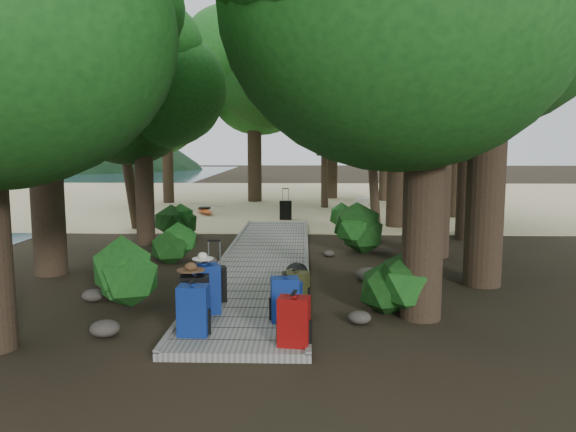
# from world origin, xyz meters

# --- Properties ---
(ground) EXTENTS (120.00, 120.00, 0.00)m
(ground) POSITION_xyz_m (0.00, 0.00, 0.00)
(ground) COLOR black
(ground) RESTS_ON ground
(sand_beach) EXTENTS (40.00, 22.00, 0.02)m
(sand_beach) POSITION_xyz_m (0.00, 16.00, 0.01)
(sand_beach) COLOR #CFBB8C
(sand_beach) RESTS_ON ground
(boardwalk) EXTENTS (2.00, 12.00, 0.12)m
(boardwalk) POSITION_xyz_m (0.00, 1.00, 0.06)
(boardwalk) COLOR gray
(boardwalk) RESTS_ON ground
(backpack_left_a) EXTENTS (0.42, 0.30, 0.77)m
(backpack_left_a) POSITION_xyz_m (-0.61, -4.32, 0.51)
(backpack_left_a) COLOR navy
(backpack_left_a) RESTS_ON boardwalk
(backpack_left_b) EXTENTS (0.44, 0.34, 0.76)m
(backpack_left_b) POSITION_xyz_m (-0.71, -3.68, 0.50)
(backpack_left_b) COLOR black
(backpack_left_b) RESTS_ON boardwalk
(backpack_left_c) EXTENTS (0.55, 0.48, 0.85)m
(backpack_left_c) POSITION_xyz_m (-0.64, -3.32, 0.55)
(backpack_left_c) COLOR navy
(backpack_left_c) RESTS_ON boardwalk
(backpack_left_d) EXTENTS (0.39, 0.31, 0.53)m
(backpack_left_d) POSITION_xyz_m (-0.76, -2.23, 0.39)
(backpack_left_d) COLOR navy
(backpack_left_d) RESTS_ON boardwalk
(backpack_right_a) EXTENTS (0.44, 0.34, 0.72)m
(backpack_right_a) POSITION_xyz_m (0.77, -4.67, 0.48)
(backpack_right_a) COLOR #940001
(backpack_right_a) RESTS_ON boardwalk
(backpack_right_b) EXTENTS (0.44, 0.33, 0.73)m
(backpack_right_b) POSITION_xyz_m (0.62, -3.66, 0.48)
(backpack_right_b) COLOR navy
(backpack_right_b) RESTS_ON boardwalk
(backpack_right_c) EXTENTS (0.40, 0.32, 0.60)m
(backpack_right_c) POSITION_xyz_m (0.68, -3.49, 0.42)
(backpack_right_c) COLOR navy
(backpack_right_c) RESTS_ON boardwalk
(backpack_right_d) EXTENTS (0.46, 0.39, 0.61)m
(backpack_right_d) POSITION_xyz_m (0.76, -2.82, 0.43)
(backpack_right_d) COLOR #38391A
(backpack_right_d) RESTS_ON boardwalk
(duffel_right_khaki) EXTENTS (0.40, 0.57, 0.37)m
(duffel_right_khaki) POSITION_xyz_m (0.73, -1.94, 0.30)
(duffel_right_khaki) COLOR olive
(duffel_right_khaki) RESTS_ON boardwalk
(duffel_right_black) EXTENTS (0.44, 0.64, 0.38)m
(duffel_right_black) POSITION_xyz_m (0.77, -1.63, 0.31)
(duffel_right_black) COLOR black
(duffel_right_black) RESTS_ON boardwalk
(suitcase_on_boardwalk) EXTENTS (0.42, 0.30, 0.59)m
(suitcase_on_boardwalk) POSITION_xyz_m (-0.58, -2.66, 0.41)
(suitcase_on_boardwalk) COLOR black
(suitcase_on_boardwalk) RESTS_ON boardwalk
(lone_suitcase_on_sand) EXTENTS (0.44, 0.27, 0.67)m
(lone_suitcase_on_sand) POSITION_xyz_m (0.22, 8.29, 0.36)
(lone_suitcase_on_sand) COLOR black
(lone_suitcase_on_sand) RESTS_ON sand_beach
(hat_brown) EXTENTS (0.41, 0.41, 0.12)m
(hat_brown) POSITION_xyz_m (-0.77, -3.66, 0.94)
(hat_brown) COLOR #51351E
(hat_brown) RESTS_ON backpack_left_b
(hat_white) EXTENTS (0.33, 0.33, 0.11)m
(hat_white) POSITION_xyz_m (-0.66, -3.30, 1.03)
(hat_white) COLOR silver
(hat_white) RESTS_ON backpack_left_c
(kayak) EXTENTS (2.13, 3.48, 0.35)m
(kayak) POSITION_xyz_m (-2.97, 9.79, 0.19)
(kayak) COLOR #BD3F10
(kayak) RESTS_ON sand_beach
(sun_lounger) EXTENTS (1.05, 1.97, 0.61)m
(sun_lounger) POSITION_xyz_m (3.22, 9.88, 0.32)
(sun_lounger) COLOR silver
(sun_lounger) RESTS_ON sand_beach
(tree_right_a) EXTENTS (5.42, 5.42, 9.04)m
(tree_right_a) POSITION_xyz_m (2.74, -3.08, 4.52)
(tree_right_a) COLOR black
(tree_right_a) RESTS_ON ground
(tree_right_b) EXTENTS (5.74, 5.74, 10.25)m
(tree_right_b) POSITION_xyz_m (4.36, -0.94, 5.13)
(tree_right_b) COLOR black
(tree_right_b) RESTS_ON ground
(tree_right_c) EXTENTS (5.67, 5.67, 9.81)m
(tree_right_c) POSITION_xyz_m (4.08, 1.85, 4.91)
(tree_right_c) COLOR black
(tree_right_c) RESTS_ON ground
(tree_right_d) EXTENTS (6.43, 6.43, 11.79)m
(tree_right_d) POSITION_xyz_m (5.66, 4.36, 5.90)
(tree_right_d) COLOR black
(tree_right_d) RESTS_ON ground
(tree_right_e) EXTENTS (5.33, 5.33, 9.60)m
(tree_right_e) POSITION_xyz_m (3.93, 6.74, 4.80)
(tree_right_e) COLOR black
(tree_right_e) RESTS_ON ground
(tree_right_f) EXTENTS (4.90, 4.90, 8.75)m
(tree_right_f) POSITION_xyz_m (6.60, 9.21, 4.38)
(tree_right_f) COLOR black
(tree_right_f) RESTS_ON ground
(tree_left_b) EXTENTS (5.34, 5.34, 9.62)m
(tree_left_b) POSITION_xyz_m (-4.44, -0.27, 4.81)
(tree_left_b) COLOR black
(tree_left_b) RESTS_ON ground
(tree_left_c) EXTENTS (4.07, 4.07, 7.08)m
(tree_left_c) POSITION_xyz_m (-3.42, 3.27, 3.54)
(tree_left_c) COLOR black
(tree_left_c) RESTS_ON ground
(tree_back_a) EXTENTS (5.44, 5.44, 9.42)m
(tree_back_a) POSITION_xyz_m (-1.46, 14.79, 4.71)
(tree_back_a) COLOR black
(tree_back_a) RESTS_ON ground
(tree_back_b) EXTENTS (4.87, 4.87, 8.70)m
(tree_back_b) POSITION_xyz_m (2.25, 16.49, 4.35)
(tree_back_b) COLOR black
(tree_back_b) RESTS_ON ground
(tree_back_c) EXTENTS (5.06, 5.06, 9.11)m
(tree_back_c) POSITION_xyz_m (4.80, 15.32, 4.55)
(tree_back_c) COLOR black
(tree_back_c) RESTS_ON ground
(tree_back_d) EXTENTS (4.31, 4.31, 7.18)m
(tree_back_d) POSITION_xyz_m (-5.40, 14.03, 3.59)
(tree_back_d) COLOR black
(tree_back_d) RESTS_ON ground
(palm_right_a) EXTENTS (4.10, 4.10, 6.99)m
(palm_right_a) POSITION_xyz_m (3.34, 6.42, 3.50)
(palm_right_a) COLOR #16380F
(palm_right_a) RESTS_ON ground
(palm_right_b) EXTENTS (4.06, 4.06, 7.85)m
(palm_right_b) POSITION_xyz_m (4.74, 11.41, 3.92)
(palm_right_b) COLOR #16380F
(palm_right_b) RESTS_ON ground
(palm_right_c) EXTENTS (4.19, 4.19, 6.66)m
(palm_right_c) POSITION_xyz_m (2.00, 12.41, 3.33)
(palm_right_c) COLOR #16380F
(palm_right_c) RESTS_ON ground
(palm_left_a) EXTENTS (4.65, 4.65, 7.40)m
(palm_left_a) POSITION_xyz_m (-4.77, 6.01, 3.70)
(palm_left_a) COLOR #16380F
(palm_left_a) RESTS_ON ground
(rock_left_a) EXTENTS (0.43, 0.39, 0.24)m
(rock_left_a) POSITION_xyz_m (-1.94, -4.08, 0.12)
(rock_left_a) COLOR #4C473F
(rock_left_a) RESTS_ON ground
(rock_left_b) EXTENTS (0.39, 0.35, 0.22)m
(rock_left_b) POSITION_xyz_m (-2.77, -2.31, 0.11)
(rock_left_b) COLOR #4C473F
(rock_left_b) RESTS_ON ground
(rock_left_c) EXTENTS (0.48, 0.43, 0.26)m
(rock_left_c) POSITION_xyz_m (-1.27, 0.44, 0.13)
(rock_left_c) COLOR #4C473F
(rock_left_c) RESTS_ON ground
(rock_left_d) EXTENTS (0.33, 0.30, 0.18)m
(rock_left_d) POSITION_xyz_m (-2.19, 2.60, 0.09)
(rock_left_d) COLOR #4C473F
(rock_left_d) RESTS_ON ground
(rock_right_a) EXTENTS (0.36, 0.32, 0.20)m
(rock_right_a) POSITION_xyz_m (1.75, -3.40, 0.10)
(rock_right_a) COLOR #4C473F
(rock_right_a) RESTS_ON ground
(rock_right_b) EXTENTS (0.50, 0.45, 0.28)m
(rock_right_b) POSITION_xyz_m (2.17, -0.71, 0.14)
(rock_right_b) COLOR #4C473F
(rock_right_b) RESTS_ON ground
(rock_right_c) EXTENTS (0.27, 0.25, 0.15)m
(rock_right_c) POSITION_xyz_m (1.50, 1.75, 0.08)
(rock_right_c) COLOR #4C473F
(rock_right_c) RESTS_ON ground
(rock_right_d) EXTENTS (0.58, 0.52, 0.32)m
(rock_right_d) POSITION_xyz_m (2.74, 3.87, 0.16)
(rock_right_d) COLOR #4C473F
(rock_right_d) RESTS_ON ground
(shrub_left_a) EXTENTS (1.17, 1.17, 1.05)m
(shrub_left_a) POSITION_xyz_m (-2.13, -2.77, 0.52)
(shrub_left_a) COLOR #154616
(shrub_left_a) RESTS_ON ground
(shrub_left_b) EXTENTS (1.00, 1.00, 0.90)m
(shrub_left_b) POSITION_xyz_m (-2.13, 1.07, 0.45)
(shrub_left_b) COLOR #154616
(shrub_left_b) RESTS_ON ground
(shrub_left_c) EXTENTS (1.13, 1.13, 1.02)m
(shrub_left_c) POSITION_xyz_m (-2.76, 4.37, 0.51)
(shrub_left_c) COLOR #154616
(shrub_left_c) RESTS_ON ground
(shrub_right_a) EXTENTS (1.10, 1.10, 0.99)m
(shrub_right_a) POSITION_xyz_m (2.44, -2.89, 0.50)
(shrub_right_a) COLOR #154616
(shrub_right_a) RESTS_ON ground
(shrub_right_b) EXTENTS (1.39, 1.39, 1.25)m
(shrub_right_b) POSITION_xyz_m (2.31, 2.26, 0.63)
(shrub_right_b) COLOR #154616
(shrub_right_b) RESTS_ON ground
(shrub_right_c) EXTENTS (0.86, 0.86, 0.78)m
(shrub_right_c) POSITION_xyz_m (2.24, 5.65, 0.39)
(shrub_right_c) COLOR #154616
(shrub_right_c) RESTS_ON ground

